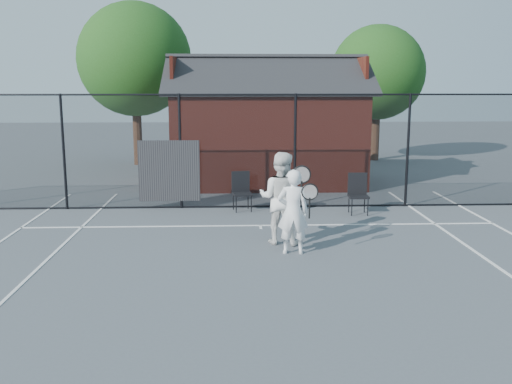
{
  "coord_description": "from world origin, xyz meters",
  "views": [
    {
      "loc": [
        -0.62,
        -9.84,
        3.23
      ],
      "look_at": [
        -0.17,
        1.4,
        1.1
      ],
      "focal_mm": 40.0,
      "sensor_mm": 36.0,
      "label": 1
    }
  ],
  "objects_px": {
    "chair_left": "(242,192)",
    "player_front": "(293,212)",
    "clubhouse": "(267,134)",
    "waste_bin": "(287,198)",
    "player_back": "(281,198)",
    "chair_right": "(359,195)"
  },
  "relations": [
    {
      "from": "player_front",
      "to": "chair_right",
      "type": "xyz_separation_m",
      "value": [
        2.01,
        3.31,
        -0.32
      ]
    },
    {
      "from": "chair_right",
      "to": "waste_bin",
      "type": "bearing_deg",
      "value": 164.98
    },
    {
      "from": "clubhouse",
      "to": "player_back",
      "type": "distance_m",
      "value": 7.5
    },
    {
      "from": "chair_left",
      "to": "chair_right",
      "type": "height_order",
      "value": "chair_right"
    },
    {
      "from": "clubhouse",
      "to": "chair_right",
      "type": "xyz_separation_m",
      "value": [
        2.02,
        -4.9,
        -1.1
      ]
    },
    {
      "from": "player_back",
      "to": "chair_left",
      "type": "relative_size",
      "value": 1.92
    },
    {
      "from": "waste_bin",
      "to": "player_front",
      "type": "bearing_deg",
      "value": -93.79
    },
    {
      "from": "chair_right",
      "to": "chair_left",
      "type": "bearing_deg",
      "value": 171.18
    },
    {
      "from": "chair_left",
      "to": "waste_bin",
      "type": "relative_size",
      "value": 1.5
    },
    {
      "from": "clubhouse",
      "to": "chair_right",
      "type": "distance_m",
      "value": 5.42
    },
    {
      "from": "clubhouse",
      "to": "player_back",
      "type": "bearing_deg",
      "value": -91.21
    },
    {
      "from": "player_front",
      "to": "player_back",
      "type": "distance_m",
      "value": 0.77
    },
    {
      "from": "chair_left",
      "to": "chair_right",
      "type": "xyz_separation_m",
      "value": [
        2.92,
        -0.5,
        0.01
      ]
    },
    {
      "from": "player_back",
      "to": "waste_bin",
      "type": "height_order",
      "value": "player_back"
    },
    {
      "from": "clubhouse",
      "to": "waste_bin",
      "type": "bearing_deg",
      "value": -86.48
    },
    {
      "from": "waste_bin",
      "to": "chair_left",
      "type": "bearing_deg",
      "value": 180.0
    },
    {
      "from": "player_back",
      "to": "chair_right",
      "type": "xyz_separation_m",
      "value": [
        2.18,
        2.57,
        -0.45
      ]
    },
    {
      "from": "player_front",
      "to": "chair_right",
      "type": "height_order",
      "value": "player_front"
    },
    {
      "from": "chair_left",
      "to": "clubhouse",
      "type": "bearing_deg",
      "value": 67.84
    },
    {
      "from": "waste_bin",
      "to": "player_back",
      "type": "bearing_deg",
      "value": -97.94
    },
    {
      "from": "chair_left",
      "to": "player_front",
      "type": "bearing_deg",
      "value": -87.16
    },
    {
      "from": "player_back",
      "to": "chair_right",
      "type": "relative_size",
      "value": 1.88
    }
  ]
}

